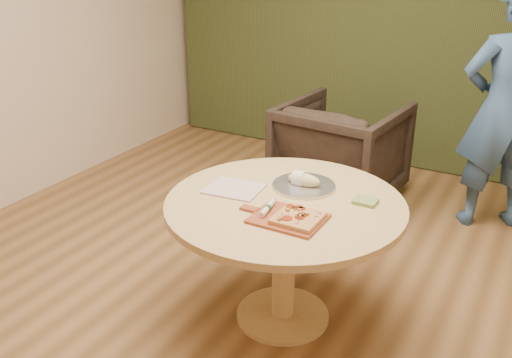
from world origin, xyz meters
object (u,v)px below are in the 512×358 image
at_px(bread_roll, 303,179).
at_px(person_standing, 505,110).
at_px(cutlery_roll, 267,208).
at_px(serving_tray, 304,186).
at_px(pizza_paddle, 286,218).
at_px(pedestal_table, 285,224).
at_px(flatbread_pizza, 298,218).
at_px(armchair, 341,147).

bearing_deg(bread_roll, person_standing, 62.76).
bearing_deg(cutlery_roll, serving_tray, 78.47).
relative_size(pizza_paddle, cutlery_roll, 2.24).
height_order(cutlery_roll, serving_tray, cutlery_roll).
bearing_deg(serving_tray, person_standing, 63.01).
xyz_separation_m(pedestal_table, bread_roll, (-0.00, 0.22, 0.18)).
relative_size(pedestal_table, bread_roll, 6.67).
bearing_deg(flatbread_pizza, cutlery_roll, 175.01).
height_order(cutlery_roll, person_standing, person_standing).
xyz_separation_m(pizza_paddle, flatbread_pizza, (0.06, -0.00, 0.02)).
bearing_deg(serving_tray, cutlery_roll, -93.20).
height_order(flatbread_pizza, bread_roll, bread_roll).
xyz_separation_m(pedestal_table, person_standing, (0.84, 1.84, 0.29)).
xyz_separation_m(pizza_paddle, cutlery_roll, (-0.11, 0.01, 0.02)).
bearing_deg(bread_roll, flatbread_pizza, -68.14).
bearing_deg(person_standing, flatbread_pizza, 42.31).
bearing_deg(pizza_paddle, bread_roll, 104.22).
height_order(flatbread_pizza, armchair, armchair).
bearing_deg(bread_roll, armchair, 102.29).
height_order(flatbread_pizza, serving_tray, flatbread_pizza).
distance_m(pizza_paddle, bread_roll, 0.42).
relative_size(pedestal_table, pizza_paddle, 2.89).
bearing_deg(armchair, bread_roll, 107.82).
bearing_deg(serving_tray, bread_roll, 180.00).
height_order(serving_tray, person_standing, person_standing).
xyz_separation_m(serving_tray, person_standing, (0.83, 1.62, 0.14)).
bearing_deg(serving_tray, pizza_paddle, -77.24).
height_order(pizza_paddle, bread_roll, bread_roll).
height_order(pizza_paddle, armchair, armchair).
height_order(pedestal_table, person_standing, person_standing).
distance_m(serving_tray, bread_roll, 0.04).
bearing_deg(bread_roll, pizza_paddle, -76.05).
bearing_deg(armchair, flatbread_pizza, 109.98).
bearing_deg(flatbread_pizza, serving_tray, 110.78).
xyz_separation_m(pizza_paddle, bread_roll, (-0.10, 0.41, 0.04)).
distance_m(flatbread_pizza, bread_roll, 0.44).
bearing_deg(armchair, person_standing, -167.02).
relative_size(pedestal_table, armchair, 1.40).
height_order(flatbread_pizza, cutlery_roll, flatbread_pizza).
distance_m(flatbread_pizza, person_standing, 2.14).
bearing_deg(cutlery_roll, pedestal_table, 77.11).
xyz_separation_m(pizza_paddle, armchair, (-0.42, 1.88, -0.30)).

